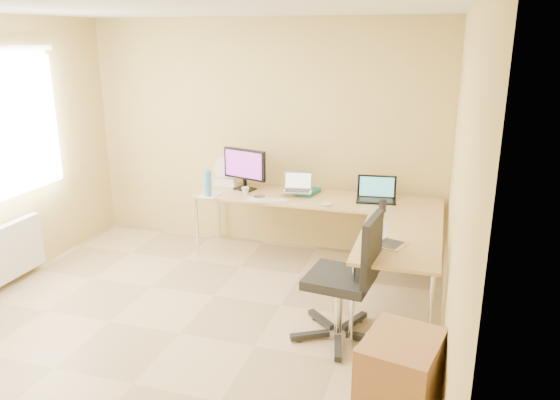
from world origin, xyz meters
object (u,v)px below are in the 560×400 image
(laptop_center, at_px, (297,183))
(cabinet, at_px, (399,392))
(laptop_black, at_px, (377,189))
(office_chair, at_px, (339,282))
(mug, at_px, (245,191))
(desk_main, at_px, (315,229))
(laptop_return, at_px, (390,233))
(desk_return, at_px, (397,277))
(water_bottle, at_px, (208,184))
(desk_fan, at_px, (225,172))
(keyboard, at_px, (266,200))
(monitor, at_px, (245,169))

(laptop_center, distance_m, cabinet, 2.97)
(laptop_black, xyz_separation_m, office_chair, (-0.09, -1.56, -0.36))
(mug, xyz_separation_m, cabinet, (1.89, -2.50, -0.41))
(desk_main, relative_size, laptop_return, 8.66)
(desk_return, bearing_deg, laptop_center, 139.76)
(water_bottle, distance_m, laptop_return, 2.21)
(water_bottle, xyz_separation_m, desk_fan, (0.00, 0.50, 0.01))
(keyboard, bearing_deg, desk_return, -38.18)
(laptop_center, height_order, laptop_black, laptop_black)
(laptop_black, bearing_deg, desk_return, -78.45)
(laptop_black, distance_m, mug, 1.42)
(desk_main, height_order, keyboard, keyboard)
(water_bottle, bearing_deg, laptop_center, 17.74)
(desk_return, relative_size, keyboard, 2.99)
(monitor, distance_m, mug, 0.27)
(desk_fan, bearing_deg, office_chair, -58.06)
(laptop_center, bearing_deg, laptop_black, -5.76)
(laptop_center, relative_size, mug, 3.62)
(monitor, distance_m, water_bottle, 0.48)
(laptop_black, xyz_separation_m, water_bottle, (-1.77, -0.34, 0.01))
(laptop_center, distance_m, laptop_return, 1.62)
(laptop_black, height_order, water_bottle, water_bottle)
(laptop_black, height_order, desk_fan, desk_fan)
(laptop_return, height_order, office_chair, office_chair)
(monitor, height_order, cabinet, monitor)
(laptop_black, xyz_separation_m, keyboard, (-1.10, -0.34, -0.12))
(desk_return, bearing_deg, desk_fan, 150.27)
(desk_return, distance_m, mug, 1.99)
(desk_return, bearing_deg, office_chair, -129.27)
(desk_return, distance_m, office_chair, 0.68)
(desk_return, relative_size, laptop_black, 3.20)
(desk_main, bearing_deg, monitor, 175.31)
(keyboard, distance_m, water_bottle, 0.68)
(office_chair, bearing_deg, desk_return, 57.47)
(desk_main, height_order, laptop_return, laptop_return)
(mug, height_order, laptop_return, laptop_return)
(monitor, distance_m, laptop_return, 2.15)
(keyboard, relative_size, cabinet, 0.62)
(laptop_return, xyz_separation_m, cabinet, (0.22, -1.43, -0.47))
(desk_return, distance_m, laptop_return, 0.51)
(desk_main, xyz_separation_m, keyboard, (-0.46, -0.30, 0.38))
(desk_return, distance_m, laptop_center, 1.63)
(mug, xyz_separation_m, laptop_return, (1.67, -1.07, 0.06))
(desk_fan, distance_m, cabinet, 3.64)
(desk_fan, bearing_deg, water_bottle, -102.50)
(monitor, height_order, laptop_return, monitor)
(desk_main, height_order, desk_fan, desk_fan)
(laptop_center, height_order, office_chair, office_chair)
(cabinet, bearing_deg, laptop_black, 112.50)
(water_bottle, xyz_separation_m, office_chair, (1.68, -1.22, -0.37))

